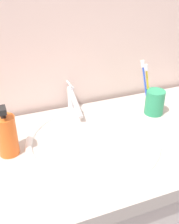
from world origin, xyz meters
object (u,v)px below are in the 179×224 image
Objects in this scene: faucet at (73,100)px; toothbrush_cup at (155,102)px; toothbrush_yellow at (148,85)px; soap_dispenser at (7,135)px; toothbrush_blue at (145,84)px.

faucet is 0.31m from toothbrush_cup.
soap_dispenser is at bearing -171.23° from toothbrush_yellow.
faucet is 1.70× the size of toothbrush_cup.
toothbrush_cup is at bearing -23.48° from faucet.
toothbrush_yellow is at bearing 8.77° from soap_dispenser.
toothbrush_yellow is 0.03m from toothbrush_blue.
toothbrush_blue is at bearing 7.78° from soap_dispenser.
faucet is at bearing 160.87° from toothbrush_yellow.
toothbrush_cup is 0.52× the size of toothbrush_yellow.
toothbrush_blue reaches higher than toothbrush_cup.
toothbrush_cup is (0.28, -0.12, -0.00)m from faucet.
faucet is at bearing 33.43° from soap_dispenser.
toothbrush_cup is 0.54m from soap_dispenser.
toothbrush_yellow reaches higher than toothbrush_cup.
toothbrush_yellow is at bearing 31.06° from toothbrush_blue.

